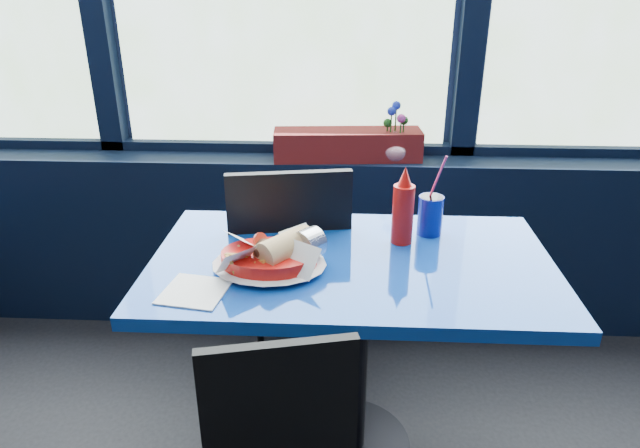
{
  "coord_description": "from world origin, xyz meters",
  "views": [
    {
      "loc": [
        0.29,
        0.48,
        1.54
      ],
      "look_at": [
        0.21,
        1.98,
        0.87
      ],
      "focal_mm": 32.0,
      "sensor_mm": 36.0,
      "label": 1
    }
  ],
  "objects_px": {
    "flower_vase": "(395,143)",
    "soda_cup": "(430,214)",
    "ketchup_bottle": "(403,210)",
    "near_table": "(350,311)",
    "food_basket": "(271,256)",
    "chair_near_back": "(300,267)",
    "planter_box": "(348,145)"
  },
  "relations": [
    {
      "from": "chair_near_back",
      "to": "planter_box",
      "type": "distance_m",
      "value": 0.63
    },
    {
      "from": "planter_box",
      "to": "near_table",
      "type": "bearing_deg",
      "value": -92.89
    },
    {
      "from": "ketchup_bottle",
      "to": "food_basket",
      "type": "bearing_deg",
      "value": -152.91
    },
    {
      "from": "ketchup_bottle",
      "to": "near_table",
      "type": "bearing_deg",
      "value": -140.67
    },
    {
      "from": "food_basket",
      "to": "soda_cup",
      "type": "height_order",
      "value": "soda_cup"
    },
    {
      "from": "near_table",
      "to": "ketchup_bottle",
      "type": "bearing_deg",
      "value": 39.33
    },
    {
      "from": "near_table",
      "to": "flower_vase",
      "type": "distance_m",
      "value": 0.9
    },
    {
      "from": "near_table",
      "to": "chair_near_back",
      "type": "xyz_separation_m",
      "value": [
        -0.18,
        0.32,
        -0.02
      ]
    },
    {
      "from": "near_table",
      "to": "food_basket",
      "type": "xyz_separation_m",
      "value": [
        -0.23,
        -0.07,
        0.22
      ]
    },
    {
      "from": "food_basket",
      "to": "flower_vase",
      "type": "bearing_deg",
      "value": 40.46
    },
    {
      "from": "flower_vase",
      "to": "ketchup_bottle",
      "type": "xyz_separation_m",
      "value": [
        -0.02,
        -0.69,
        -0.02
      ]
    },
    {
      "from": "flower_vase",
      "to": "ketchup_bottle",
      "type": "bearing_deg",
      "value": -91.63
    },
    {
      "from": "near_table",
      "to": "flower_vase",
      "type": "bearing_deg",
      "value": 77.85
    },
    {
      "from": "ketchup_bottle",
      "to": "flower_vase",
      "type": "bearing_deg",
      "value": 88.37
    },
    {
      "from": "chair_near_back",
      "to": "ketchup_bottle",
      "type": "height_order",
      "value": "ketchup_bottle"
    },
    {
      "from": "ketchup_bottle",
      "to": "chair_near_back",
      "type": "bearing_deg",
      "value": 151.06
    },
    {
      "from": "food_basket",
      "to": "soda_cup",
      "type": "distance_m",
      "value": 0.55
    },
    {
      "from": "chair_near_back",
      "to": "flower_vase",
      "type": "bearing_deg",
      "value": -135.39
    },
    {
      "from": "planter_box",
      "to": "food_basket",
      "type": "distance_m",
      "value": 0.94
    },
    {
      "from": "flower_vase",
      "to": "soda_cup",
      "type": "relative_size",
      "value": 0.92
    },
    {
      "from": "planter_box",
      "to": "flower_vase",
      "type": "height_order",
      "value": "flower_vase"
    },
    {
      "from": "soda_cup",
      "to": "flower_vase",
      "type": "bearing_deg",
      "value": 97.01
    },
    {
      "from": "flower_vase",
      "to": "soda_cup",
      "type": "xyz_separation_m",
      "value": [
        0.08,
        -0.62,
        -0.06
      ]
    },
    {
      "from": "near_table",
      "to": "chair_near_back",
      "type": "distance_m",
      "value": 0.37
    },
    {
      "from": "ketchup_bottle",
      "to": "soda_cup",
      "type": "xyz_separation_m",
      "value": [
        0.1,
        0.07,
        -0.04
      ]
    },
    {
      "from": "near_table",
      "to": "planter_box",
      "type": "relative_size",
      "value": 1.92
    },
    {
      "from": "chair_near_back",
      "to": "ketchup_bottle",
      "type": "distance_m",
      "value": 0.5
    },
    {
      "from": "planter_box",
      "to": "flower_vase",
      "type": "bearing_deg",
      "value": -10.28
    },
    {
      "from": "near_table",
      "to": "food_basket",
      "type": "distance_m",
      "value": 0.33
    },
    {
      "from": "food_basket",
      "to": "ketchup_bottle",
      "type": "bearing_deg",
      "value": 2.16
    },
    {
      "from": "near_table",
      "to": "planter_box",
      "type": "distance_m",
      "value": 0.89
    },
    {
      "from": "near_table",
      "to": "food_basket",
      "type": "bearing_deg",
      "value": -163.18
    }
  ]
}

